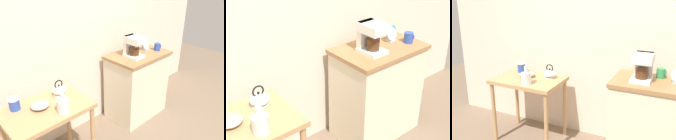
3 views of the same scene
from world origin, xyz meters
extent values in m
cube|color=beige|center=(0.10, 0.41, 1.40)|extent=(4.40, 0.10, 2.80)
cube|color=tan|center=(-0.73, -0.02, 0.73)|extent=(0.76, 0.53, 0.04)
cylinder|color=tan|center=(-1.07, -0.24, 0.36)|extent=(0.04, 0.04, 0.71)
cylinder|color=tan|center=(-0.39, -0.24, 0.36)|extent=(0.04, 0.04, 0.71)
cylinder|color=tan|center=(-1.07, 0.21, 0.36)|extent=(0.04, 0.04, 0.71)
cylinder|color=tan|center=(-0.39, 0.21, 0.36)|extent=(0.04, 0.04, 0.71)
cube|color=beige|center=(0.62, 0.05, 0.43)|extent=(0.76, 0.49, 0.86)
cube|color=#9E7044|center=(0.62, 0.05, 0.88)|extent=(0.79, 0.52, 0.04)
cylinder|color=#9E998C|center=(-0.77, 0.02, 0.76)|extent=(0.08, 0.08, 0.01)
ellipsoid|color=#9E998C|center=(-0.77, 0.02, 0.78)|extent=(0.17, 0.17, 0.05)
cylinder|color=white|center=(-0.52, 0.09, 0.76)|extent=(0.12, 0.12, 0.01)
ellipsoid|color=white|center=(-0.52, 0.09, 0.80)|extent=(0.14, 0.14, 0.08)
cone|color=white|center=(-0.45, 0.09, 0.81)|extent=(0.07, 0.03, 0.05)
sphere|color=black|center=(-0.52, 0.09, 0.86)|extent=(0.02, 0.02, 0.02)
torus|color=black|center=(-0.52, 0.09, 0.87)|extent=(0.09, 0.01, 0.09)
cylinder|color=silver|center=(-0.65, -0.19, 0.82)|extent=(0.11, 0.11, 0.12)
cylinder|color=silver|center=(-0.65, -0.19, 0.91)|extent=(0.04, 0.04, 0.07)
cylinder|color=#2D4CAD|center=(-0.94, 0.15, 0.80)|extent=(0.09, 0.09, 0.10)
cylinder|color=white|center=(-0.94, 0.15, 0.86)|extent=(0.09, 0.09, 0.01)
cube|color=white|center=(0.49, 0.01, 0.92)|extent=(0.18, 0.22, 0.03)
cube|color=white|center=(0.49, 0.09, 1.03)|extent=(0.16, 0.05, 0.26)
cube|color=white|center=(0.49, 0.01, 1.12)|extent=(0.18, 0.22, 0.08)
cylinder|color=#4C2D19|center=(0.49, 0.00, 0.98)|extent=(0.11, 0.11, 0.10)
cylinder|color=#338C4C|center=(0.64, 0.18, 0.95)|extent=(0.08, 0.08, 0.09)
torus|color=#338C4C|center=(0.69, 0.18, 0.95)|extent=(0.01, 0.06, 0.06)
camera|label=1|loc=(-1.46, -1.63, 1.90)|focal=35.65mm
camera|label=2|loc=(-1.26, -1.68, 2.01)|focal=50.54mm
camera|label=3|loc=(0.83, -2.37, 1.72)|focal=42.13mm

